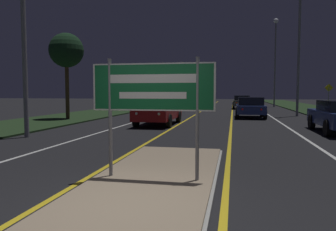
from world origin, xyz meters
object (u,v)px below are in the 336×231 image
car_approaching_0 (159,110)px  car_receding_2 (242,102)px  streetlight_right_far (275,49)px  streetlight_right_near (300,22)px  car_receding_1 (250,107)px  warning_sign (329,96)px  highway_sign (152,92)px

car_approaching_0 → car_receding_2: bearing=75.3°
streetlight_right_far → car_receding_2: size_ratio=2.23×
car_approaching_0 → streetlight_right_near: bearing=43.4°
car_receding_1 → warning_sign: 6.55m
streetlight_right_near → streetlight_right_far: (0.17, 15.50, 0.07)m
streetlight_right_near → warning_sign: streetlight_right_near is taller
streetlight_right_far → car_approaching_0: 25.90m
car_approaching_0 → warning_sign: size_ratio=2.06×
streetlight_right_far → car_receding_1: 19.13m
streetlight_right_near → warning_sign: size_ratio=4.72×
streetlight_right_far → car_receding_1: bearing=-101.5°
warning_sign → streetlight_right_far: bearing=98.3°
highway_sign → streetlight_right_near: (6.11, 19.32, 5.05)m
streetlight_right_far → car_receding_1: (-3.63, -17.76, -6.13)m
streetlight_right_near → car_receding_1: size_ratio=2.64×
streetlight_right_near → highway_sign: bearing=-107.5°
car_receding_2 → warning_sign: warning_sign is taller
highway_sign → car_approaching_0: bearing=102.3°
car_receding_1 → highway_sign: bearing=-98.8°
streetlight_right_far → car_receding_1: streetlight_right_far is taller
car_receding_1 → car_approaching_0: (-5.10, -5.84, 0.02)m
car_receding_2 → warning_sign: bearing=-57.0°
streetlight_right_far → car_approaching_0: bearing=-110.3°
car_receding_1 → car_approaching_0: size_ratio=0.87×
car_receding_1 → car_receding_2: bearing=91.4°
streetlight_right_far → car_approaching_0: streetlight_right_far is taller
streetlight_right_near → car_approaching_0: 13.24m
car_approaching_0 → warning_sign: (10.88, 8.86, 0.70)m
car_receding_1 → warning_sign: size_ratio=1.79×
streetlight_right_far → car_receding_2: (-3.94, -5.37, -6.12)m
highway_sign → car_receding_2: size_ratio=0.51×
streetlight_right_near → streetlight_right_far: 15.51m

